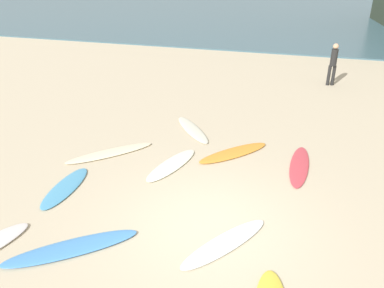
# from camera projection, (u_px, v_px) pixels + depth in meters

# --- Properties ---
(ground_plane) EXTENTS (120.00, 120.00, 0.00)m
(ground_plane) POSITION_uv_depth(u_px,v_px,m) (209.00, 226.00, 8.04)
(ground_plane) COLOR beige
(ocean_water) EXTENTS (120.00, 40.00, 0.08)m
(ocean_water) POSITION_uv_depth(u_px,v_px,m) (295.00, 11.00, 39.33)
(ocean_water) COLOR #426675
(ocean_water) RESTS_ON ground_plane
(surfboard_0) EXTENTS (1.65, 2.14, 0.06)m
(surfboard_0) POSITION_uv_depth(u_px,v_px,m) (225.00, 243.00, 7.53)
(surfboard_0) COLOR white
(surfboard_0) RESTS_ON ground_plane
(surfboard_1) EXTENTS (2.36, 2.04, 0.09)m
(surfboard_1) POSITION_uv_depth(u_px,v_px,m) (72.00, 248.00, 7.38)
(surfboard_1) COLOR #4A92DF
(surfboard_1) RESTS_ON ground_plane
(surfboard_2) EXTENTS (1.99, 2.11, 0.08)m
(surfboard_2) POSITION_uv_depth(u_px,v_px,m) (234.00, 153.00, 10.97)
(surfboard_2) COLOR orange
(surfboard_2) RESTS_ON ground_plane
(surfboard_3) EXTENTS (2.16, 2.20, 0.08)m
(surfboard_3) POSITION_uv_depth(u_px,v_px,m) (110.00, 153.00, 10.97)
(surfboard_3) COLOR #F3E5C1
(surfboard_3) RESTS_ON ground_plane
(surfboard_5) EXTENTS (1.13, 2.18, 0.07)m
(surfboard_5) POSITION_uv_depth(u_px,v_px,m) (172.00, 165.00, 10.35)
(surfboard_5) COLOR white
(surfboard_5) RESTS_ON ground_plane
(surfboard_6) EXTENTS (1.80, 2.10, 0.08)m
(surfboard_6) POSITION_uv_depth(u_px,v_px,m) (192.00, 129.00, 12.45)
(surfboard_6) COLOR silver
(surfboard_6) RESTS_ON ground_plane
(surfboard_7) EXTENTS (0.56, 2.37, 0.06)m
(surfboard_7) POSITION_uv_depth(u_px,v_px,m) (299.00, 166.00, 10.31)
(surfboard_7) COLOR #D7424E
(surfboard_7) RESTS_ON ground_plane
(surfboard_9) EXTENTS (0.65, 1.96, 0.06)m
(surfboard_9) POSITION_uv_depth(u_px,v_px,m) (65.00, 187.00, 9.34)
(surfboard_9) COLOR #4DA0D3
(surfboard_9) RESTS_ON ground_plane
(beachgoer_near) EXTENTS (0.34, 0.34, 1.82)m
(beachgoer_near) POSITION_uv_depth(u_px,v_px,m) (333.00, 62.00, 16.41)
(beachgoer_near) COLOR black
(beachgoer_near) RESTS_ON ground_plane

